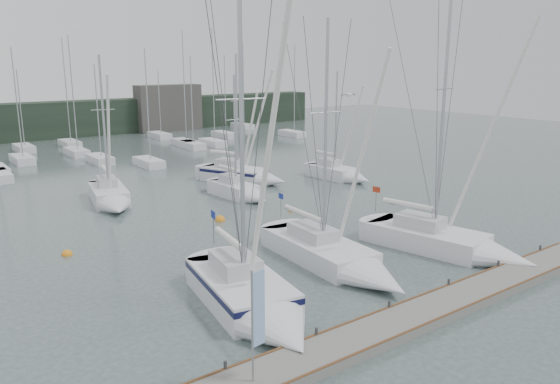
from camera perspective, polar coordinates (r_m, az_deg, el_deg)
The scene contains 17 objects.
ground at distance 28.00m, azimuth 7.93°, elevation -8.67°, with size 160.00×160.00×0.00m, color #435250.
dock at distance 24.91m, azimuth 16.12°, elevation -11.51°, with size 24.00×2.00×0.40m, color slate.
far_treeline at distance 82.87m, azimuth -23.55°, elevation 6.86°, with size 90.00×4.00×5.00m, color black.
far_building_right at distance 86.69m, azimuth -11.56°, elevation 8.61°, with size 10.00×3.00×7.00m, color #42403D.
mast_forest at distance 66.78m, azimuth -22.33°, elevation 3.86°, with size 59.83×26.16×14.60m.
sailboat_near_left at distance 23.31m, azimuth -2.52°, elevation -11.56°, with size 4.60×9.63×15.26m.
sailboat_near_center at distance 28.28m, azimuth 6.69°, elevation -7.31°, with size 3.60×10.68×13.63m.
sailboat_near_right at distance 31.90m, azimuth 18.31°, elevation -5.39°, with size 4.79×9.98×15.35m.
sailboat_mid_b at distance 42.40m, azimuth -17.20°, elevation -0.69°, with size 3.91×8.27×11.75m.
sailboat_mid_c at distance 42.79m, azimuth -3.95°, elevation -0.03°, with size 2.53×6.40×10.18m.
sailboat_mid_d at distance 48.42m, azimuth -3.38°, elevation 1.69°, with size 5.82×8.50×12.01m.
sailboat_mid_e at distance 49.73m, azimuth 6.54°, elevation 1.83°, with size 2.71×7.02×10.37m.
buoy_a at distance 37.23m, azimuth -6.28°, elevation -2.97°, with size 0.71×0.71×0.71m, color orange.
buoy_b at distance 39.36m, azimuth 1.21°, elevation -1.98°, with size 0.55×0.55×0.55m, color orange.
buoy_c at distance 32.82m, azimuth -21.35°, elevation -6.13°, with size 0.59×0.59×0.59m, color orange.
dock_banner at distance 17.75m, azimuth -2.47°, elevation -12.75°, with size 0.58×0.14×3.83m.
seagull at distance 28.78m, azimuth 7.16°, elevation 10.07°, with size 1.03×0.48×0.20m.
Camera 1 is at (-18.27, -18.43, 10.52)m, focal length 35.00 mm.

